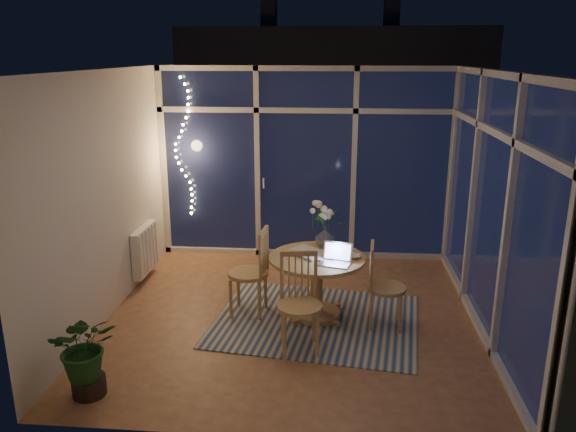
% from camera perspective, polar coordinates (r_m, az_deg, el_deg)
% --- Properties ---
extents(floor, '(4.00, 4.00, 0.00)m').
position_cam_1_polar(floor, '(6.19, 0.64, -10.23)').
color(floor, brown).
rests_on(floor, ground).
extents(ceiling, '(4.00, 4.00, 0.00)m').
position_cam_1_polar(ceiling, '(5.54, 0.72, 14.60)').
color(ceiling, white).
rests_on(ceiling, wall_back).
extents(wall_back, '(4.00, 0.04, 2.60)m').
position_cam_1_polar(wall_back, '(7.67, 1.80, 5.30)').
color(wall_back, silver).
rests_on(wall_back, floor).
extents(wall_front, '(4.00, 0.04, 2.60)m').
position_cam_1_polar(wall_front, '(3.84, -1.57, -6.15)').
color(wall_front, silver).
rests_on(wall_front, floor).
extents(wall_left, '(0.04, 4.00, 2.60)m').
position_cam_1_polar(wall_left, '(6.20, -18.10, 1.82)').
color(wall_left, silver).
rests_on(wall_left, floor).
extents(wall_right, '(0.04, 4.00, 2.60)m').
position_cam_1_polar(wall_right, '(5.93, 20.33, 0.97)').
color(wall_right, silver).
rests_on(wall_right, floor).
extents(window_wall_back, '(4.00, 0.10, 2.60)m').
position_cam_1_polar(window_wall_back, '(7.63, 1.78, 5.24)').
color(window_wall_back, silver).
rests_on(window_wall_back, floor).
extents(window_wall_right, '(0.10, 4.00, 2.60)m').
position_cam_1_polar(window_wall_right, '(5.92, 19.96, 0.98)').
color(window_wall_right, silver).
rests_on(window_wall_right, floor).
extents(radiator, '(0.10, 0.70, 0.58)m').
position_cam_1_polar(radiator, '(7.24, -14.33, -3.30)').
color(radiator, white).
rests_on(radiator, wall_left).
extents(fairy_lights, '(0.24, 0.10, 1.85)m').
position_cam_1_polar(fairy_lights, '(7.78, -10.55, 6.87)').
color(fairy_lights, '#FFC766').
rests_on(fairy_lights, window_wall_back).
extents(garden_patio, '(12.00, 6.00, 0.10)m').
position_cam_1_polar(garden_patio, '(10.89, 5.25, 1.22)').
color(garden_patio, black).
rests_on(garden_patio, ground).
extents(garden_fence, '(11.00, 0.08, 1.80)m').
position_cam_1_polar(garden_fence, '(11.19, 2.79, 6.70)').
color(garden_fence, '#331F12').
rests_on(garden_fence, ground).
extents(neighbour_roof, '(7.00, 3.00, 2.20)m').
position_cam_1_polar(neighbour_roof, '(14.03, 4.62, 13.96)').
color(neighbour_roof, '#30343A').
rests_on(neighbour_roof, ground).
extents(garden_shrubs, '(0.90, 0.90, 0.90)m').
position_cam_1_polar(garden_shrubs, '(9.30, -2.70, 1.88)').
color(garden_shrubs, black).
rests_on(garden_shrubs, ground).
extents(rug, '(2.32, 1.96, 0.01)m').
position_cam_1_polar(rug, '(6.11, 2.85, -10.54)').
color(rug, beige).
rests_on(rug, floor).
extents(dining_table, '(1.14, 1.14, 0.69)m').
position_cam_1_polar(dining_table, '(6.06, 2.93, -7.24)').
color(dining_table, '#A9814C').
rests_on(dining_table, floor).
extents(chair_left, '(0.50, 0.50, 0.99)m').
position_cam_1_polar(chair_left, '(6.08, -4.08, -5.63)').
color(chair_left, '#A9814C').
rests_on(chair_left, floor).
extents(chair_right, '(0.46, 0.46, 0.92)m').
position_cam_1_polar(chair_right, '(5.89, 10.00, -7.01)').
color(chair_right, '#A9814C').
rests_on(chair_right, floor).
extents(chair_front, '(0.51, 0.51, 0.97)m').
position_cam_1_polar(chair_front, '(5.34, 1.21, -8.94)').
color(chair_front, '#A9814C').
rests_on(chair_front, floor).
extents(laptop, '(0.36, 0.33, 0.22)m').
position_cam_1_polar(laptop, '(5.69, 4.79, -3.88)').
color(laptop, silver).
rests_on(laptop, dining_table).
extents(flower_vase, '(0.23, 0.23, 0.21)m').
position_cam_1_polar(flower_vase, '(6.21, 3.78, -2.19)').
color(flower_vase, silver).
rests_on(flower_vase, dining_table).
extents(bowl, '(0.17, 0.17, 0.04)m').
position_cam_1_polar(bowl, '(5.92, 6.73, -4.07)').
color(bowl, silver).
rests_on(bowl, dining_table).
extents(newspapers, '(0.51, 0.47, 0.02)m').
position_cam_1_polar(newspapers, '(6.00, 2.24, -3.78)').
color(newspapers, silver).
rests_on(newspapers, dining_table).
extents(phone, '(0.11, 0.08, 0.01)m').
position_cam_1_polar(phone, '(5.89, 3.45, -4.27)').
color(phone, black).
rests_on(phone, dining_table).
extents(potted_plant, '(0.68, 0.64, 0.76)m').
position_cam_1_polar(potted_plant, '(5.03, -19.88, -13.04)').
color(potted_plant, '#19481C').
rests_on(potted_plant, floor).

